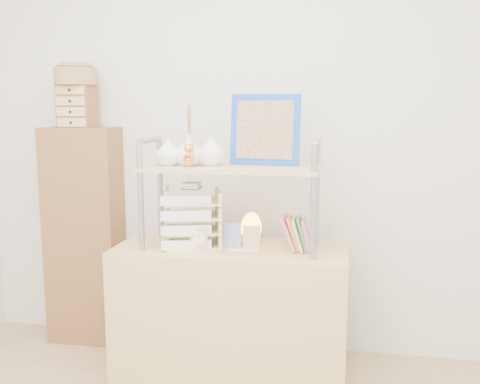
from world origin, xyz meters
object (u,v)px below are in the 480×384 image
object	(u,v)px
desk	(231,315)
cabinet	(85,236)
letter_tray	(192,221)
salt_lamp	(251,229)

from	to	relation	value
desk	cabinet	bearing A→B (deg)	159.92
desk	letter_tray	distance (m)	0.55
desk	letter_tray	xyz separation A→B (m)	(-0.20, -0.02, 0.51)
desk	salt_lamp	world-z (taller)	salt_lamp
cabinet	letter_tray	world-z (taller)	cabinet
letter_tray	salt_lamp	bearing A→B (deg)	12.40
cabinet	letter_tray	size ratio (longest dim) A/B	3.99
desk	letter_tray	size ratio (longest dim) A/B	3.55
salt_lamp	cabinet	bearing A→B (deg)	163.97
desk	cabinet	distance (m)	1.12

